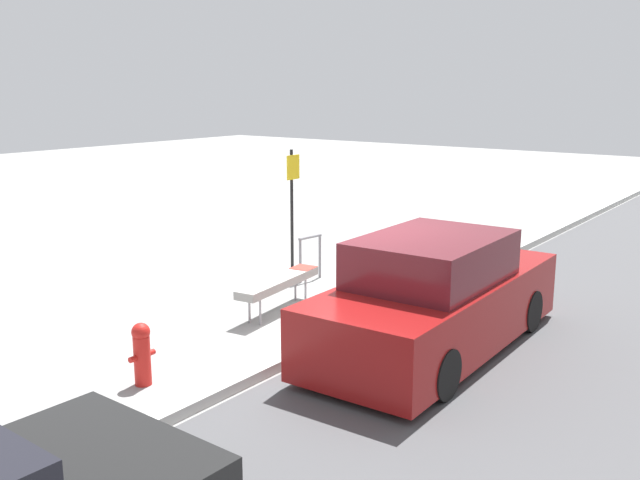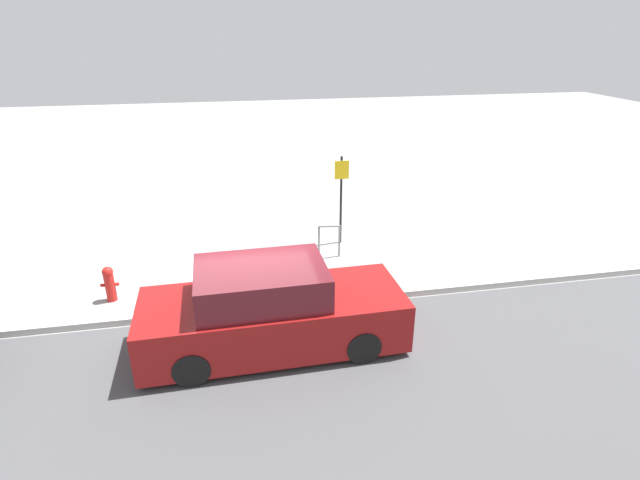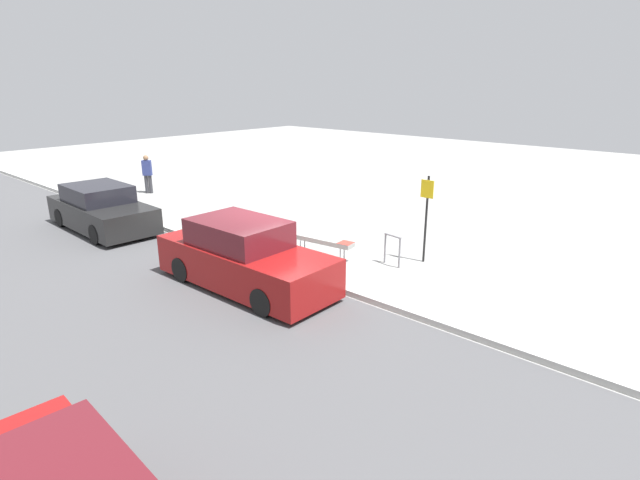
% 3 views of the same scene
% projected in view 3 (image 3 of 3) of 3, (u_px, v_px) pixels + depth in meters
% --- Properties ---
extents(ground_plane, '(60.00, 60.00, 0.00)m').
position_uv_depth(ground_plane, '(278.00, 269.00, 12.73)').
color(ground_plane, gray).
extents(road_strip, '(60.00, 10.00, 0.01)m').
position_uv_depth(road_strip, '(73.00, 345.00, 9.08)').
color(road_strip, '#4C4C4F').
rests_on(road_strip, ground_plane).
extents(curb, '(60.00, 0.20, 0.13)m').
position_uv_depth(curb, '(278.00, 267.00, 12.71)').
color(curb, '#B7B7B2').
rests_on(curb, ground_plane).
extents(bench, '(1.91, 0.58, 0.55)m').
position_uv_depth(bench, '(322.00, 240.00, 13.48)').
color(bench, '#99999E').
rests_on(bench, ground_plane).
extents(bike_rack, '(0.55, 0.13, 0.83)m').
position_uv_depth(bike_rack, '(392.00, 247.00, 12.87)').
color(bike_rack, gray).
rests_on(bike_rack, ground_plane).
extents(sign_post, '(0.36, 0.08, 2.30)m').
position_uv_depth(sign_post, '(426.00, 211.00, 12.86)').
color(sign_post, black).
rests_on(sign_post, ground_plane).
extents(fire_hydrant, '(0.36, 0.22, 0.77)m').
position_uv_depth(fire_hydrant, '(235.00, 225.00, 15.13)').
color(fire_hydrant, red).
rests_on(fire_hydrant, ground_plane).
extents(pedestrian, '(0.40, 0.40, 1.62)m').
position_uv_depth(pedestrian, '(147.00, 173.00, 21.10)').
color(pedestrian, '#333338').
rests_on(pedestrian, ground_plane).
extents(parked_car_near, '(4.58, 1.82, 1.58)m').
position_uv_depth(parked_car_near, '(244.00, 258.00, 11.49)').
color(parked_car_near, black).
rests_on(parked_car_near, ground_plane).
extents(parked_car_far, '(4.44, 1.93, 1.44)m').
position_uv_depth(parked_car_far, '(101.00, 210.00, 15.97)').
color(parked_car_far, black).
rests_on(parked_car_far, ground_plane).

